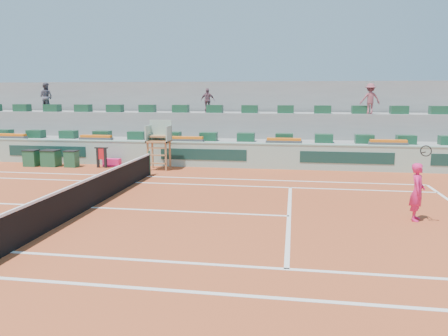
% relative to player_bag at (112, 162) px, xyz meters
% --- Properties ---
extents(ground, '(90.00, 90.00, 0.00)m').
position_rel_player_bag_xyz_m(ground, '(2.69, -7.95, -0.19)').
color(ground, '#A1401F').
rests_on(ground, ground).
extents(seating_tier_lower, '(36.00, 4.00, 1.20)m').
position_rel_player_bag_xyz_m(seating_tier_lower, '(2.69, 2.75, 0.41)').
color(seating_tier_lower, gray).
rests_on(seating_tier_lower, ground).
extents(seating_tier_upper, '(36.00, 2.40, 2.60)m').
position_rel_player_bag_xyz_m(seating_tier_upper, '(2.69, 4.35, 1.11)').
color(seating_tier_upper, gray).
rests_on(seating_tier_upper, ground).
extents(stadium_back_wall, '(36.00, 0.40, 4.40)m').
position_rel_player_bag_xyz_m(stadium_back_wall, '(2.69, 5.95, 2.01)').
color(stadium_back_wall, gray).
rests_on(stadium_back_wall, ground).
extents(player_bag, '(0.88, 0.39, 0.39)m').
position_rel_player_bag_xyz_m(player_bag, '(0.00, 0.00, 0.00)').
color(player_bag, '#E41D68').
rests_on(player_bag, ground).
extents(spectator_left, '(0.89, 0.72, 1.73)m').
position_rel_player_bag_xyz_m(spectator_left, '(-5.79, 3.94, 3.27)').
color(spectator_left, '#4E4D5A').
rests_on(spectator_left, seating_tier_upper).
extents(spectator_mid, '(0.82, 0.36, 1.38)m').
position_rel_player_bag_xyz_m(spectator_mid, '(4.24, 3.97, 3.10)').
color(spectator_mid, '#6E4956').
rests_on(spectator_mid, seating_tier_upper).
extents(spectator_right, '(1.11, 0.73, 1.61)m').
position_rel_player_bag_xyz_m(spectator_right, '(13.13, 3.48, 3.21)').
color(spectator_right, '#8B454F').
rests_on(spectator_right, seating_tier_upper).
extents(court_lines, '(23.89, 11.09, 0.01)m').
position_rel_player_bag_xyz_m(court_lines, '(2.69, -7.95, -0.19)').
color(court_lines, white).
rests_on(court_lines, ground).
extents(tennis_net, '(0.10, 11.97, 1.10)m').
position_rel_player_bag_xyz_m(tennis_net, '(2.69, -7.95, 0.33)').
color(tennis_net, black).
rests_on(tennis_net, ground).
extents(advertising_hoarding, '(36.00, 0.34, 1.26)m').
position_rel_player_bag_xyz_m(advertising_hoarding, '(2.72, 0.55, 0.44)').
color(advertising_hoarding, '#91B6A5').
rests_on(advertising_hoarding, ground).
extents(umpire_chair, '(1.10, 0.90, 2.40)m').
position_rel_player_bag_xyz_m(umpire_chair, '(2.69, -0.45, 1.35)').
color(umpire_chair, '#9A663A').
rests_on(umpire_chair, ground).
extents(seat_row_lower, '(32.90, 0.60, 0.44)m').
position_rel_player_bag_xyz_m(seat_row_lower, '(2.69, 1.85, 1.23)').
color(seat_row_lower, '#17452B').
rests_on(seat_row_lower, seating_tier_lower).
extents(seat_row_upper, '(32.90, 0.60, 0.44)m').
position_rel_player_bag_xyz_m(seat_row_upper, '(2.69, 3.75, 2.63)').
color(seat_row_upper, '#17452B').
rests_on(seat_row_upper, seating_tier_upper).
extents(flower_planters, '(26.80, 0.36, 0.28)m').
position_rel_player_bag_xyz_m(flower_planters, '(1.19, 1.05, 1.14)').
color(flower_planters, '#4B4B4B').
rests_on(flower_planters, seating_tier_lower).
extents(drink_cooler_a, '(0.63, 0.54, 0.84)m').
position_rel_player_bag_xyz_m(drink_cooler_a, '(-1.91, -0.55, 0.23)').
color(drink_cooler_a, '#1A4F30').
rests_on(drink_cooler_a, ground).
extents(drink_cooler_b, '(0.85, 0.73, 0.84)m').
position_rel_player_bag_xyz_m(drink_cooler_b, '(-3.08, -0.49, 0.23)').
color(drink_cooler_b, '#1A4F30').
rests_on(drink_cooler_b, ground).
extents(drink_cooler_c, '(0.69, 0.60, 0.84)m').
position_rel_player_bag_xyz_m(drink_cooler_c, '(-4.07, -0.64, 0.23)').
color(drink_cooler_c, '#1A4F30').
rests_on(drink_cooler_c, ground).
extents(towel_rack, '(0.69, 0.11, 1.03)m').
position_rel_player_bag_xyz_m(towel_rack, '(-0.31, -0.52, 0.41)').
color(towel_rack, black).
rests_on(towel_rack, ground).
extents(tennis_player, '(0.57, 0.92, 2.28)m').
position_rel_player_bag_xyz_m(tennis_player, '(12.76, -7.79, 0.66)').
color(tennis_player, '#E41D68').
rests_on(tennis_player, ground).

